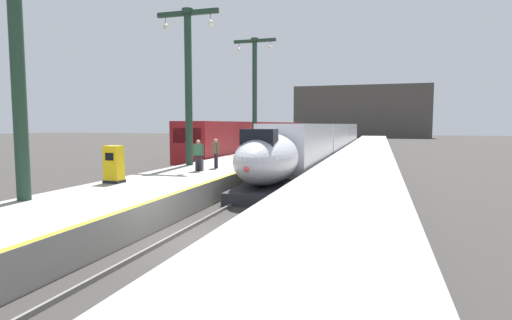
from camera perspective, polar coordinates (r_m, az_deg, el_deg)
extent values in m
plane|color=#33302D|center=(13.10, -8.21, -10.84)|extent=(260.00, 260.00, 0.00)
cube|color=gray|center=(37.47, 2.34, 0.37)|extent=(4.80, 110.00, 1.05)
cube|color=gray|center=(36.29, 14.81, 0.06)|extent=(4.80, 110.00, 1.05)
cube|color=yellow|center=(36.93, 5.77, 1.11)|extent=(0.20, 107.80, 0.01)
cube|color=slate|center=(39.52, 7.98, -0.10)|extent=(0.08, 110.00, 0.12)
cube|color=slate|center=(39.32, 10.14, -0.16)|extent=(0.08, 110.00, 0.12)
cube|color=slate|center=(41.56, -3.11, 0.19)|extent=(0.08, 110.00, 0.12)
cube|color=slate|center=(41.07, -1.15, 0.14)|extent=(0.08, 110.00, 0.12)
ellipsoid|color=silver|center=(20.58, 1.73, 0.18)|extent=(2.78, 7.13, 2.56)
cube|color=#28282D|center=(20.43, 1.45, -4.25)|extent=(2.46, 6.06, 0.55)
cube|color=black|center=(18.98, 0.46, 3.01)|extent=(1.59, 1.00, 0.90)
sphere|color=#F24C4C|center=(17.27, -1.32, -1.25)|extent=(0.28, 0.28, 0.28)
cube|color=silver|center=(29.46, 6.42, 2.10)|extent=(2.90, 14.00, 3.05)
cube|color=black|center=(29.73, 3.74, 3.21)|extent=(0.04, 11.90, 0.80)
cube|color=black|center=(29.21, 9.18, 3.12)|extent=(0.04, 11.90, 0.80)
cube|color=silver|center=(29.56, 6.40, -0.37)|extent=(2.92, 13.30, 0.24)
cube|color=black|center=(25.25, 4.51, -2.47)|extent=(2.03, 2.20, 0.56)
cube|color=black|center=(34.00, 7.78, -0.56)|extent=(2.03, 2.20, 0.56)
cube|color=silver|center=(45.87, 10.25, 3.09)|extent=(2.90, 18.00, 3.05)
cube|color=black|center=(46.04, 8.50, 3.81)|extent=(0.04, 15.84, 0.80)
cube|color=black|center=(45.71, 12.03, 3.75)|extent=(0.04, 15.84, 0.80)
cube|color=black|center=(39.91, 9.17, 0.25)|extent=(2.03, 2.20, 0.56)
cube|color=black|center=(52.03, 11.02, 1.32)|extent=(2.03, 2.20, 0.56)
cube|color=silver|center=(64.37, 12.21, 3.60)|extent=(2.90, 18.00, 3.05)
cube|color=black|center=(64.49, 10.96, 4.11)|extent=(0.04, 15.84, 0.80)
cube|color=black|center=(64.26, 13.49, 4.06)|extent=(0.04, 15.84, 0.80)
cube|color=black|center=(58.35, 11.67, 1.71)|extent=(2.03, 2.20, 0.56)
cube|color=black|center=(70.53, 12.60, 2.25)|extent=(2.03, 2.20, 0.56)
cube|color=maroon|center=(38.41, -3.59, 2.91)|extent=(2.85, 18.00, 3.30)
cube|color=black|center=(30.17, -9.60, 3.41)|extent=(2.28, 0.08, 1.10)
cube|color=black|center=(38.91, -5.52, 3.66)|extent=(0.04, 15.30, 0.90)
cube|color=black|center=(37.93, -1.62, 3.65)|extent=(0.04, 15.30, 0.90)
cube|color=black|center=(33.22, -7.07, -0.72)|extent=(2.00, 2.00, 0.52)
cube|color=black|center=(43.95, -0.94, 0.72)|extent=(2.00, 2.00, 0.52)
cube|color=maroon|center=(56.19, 3.10, 3.59)|extent=(2.85, 18.00, 3.30)
cylinder|color=#1E3828|center=(15.67, -30.50, 13.76)|extent=(0.44, 0.44, 10.17)
cylinder|color=#1E3828|center=(25.58, -9.42, 9.89)|extent=(0.44, 0.44, 9.43)
cylinder|color=#1E3828|center=(26.37, -9.58, 19.83)|extent=(0.68, 0.68, 0.30)
cube|color=#1E3828|center=(26.34, -9.57, 19.62)|extent=(4.00, 0.24, 0.28)
cylinder|color=#1E3828|center=(26.94, -12.57, 18.47)|extent=(0.03, 0.03, 0.60)
sphere|color=#EFEACC|center=(26.86, -12.56, 17.75)|extent=(0.36, 0.36, 0.36)
cylinder|color=#1E3828|center=(25.65, -6.38, 19.25)|extent=(0.03, 0.03, 0.60)
sphere|color=#EFEACC|center=(25.56, -6.37, 18.49)|extent=(0.36, 0.36, 0.36)
cylinder|color=#1E3828|center=(38.33, -0.19, 9.05)|extent=(0.44, 0.44, 10.41)
cylinder|color=#1E3828|center=(39.01, -0.19, 16.48)|extent=(0.68, 0.68, 0.30)
cube|color=#1E3828|center=(38.99, -0.19, 16.33)|extent=(4.00, 0.24, 0.28)
cylinder|color=#1E3828|center=(39.38, -2.36, 15.70)|extent=(0.03, 0.03, 0.60)
sphere|color=#EFEACC|center=(39.32, -2.35, 15.20)|extent=(0.36, 0.36, 0.36)
cylinder|color=#1E3828|center=(38.51, 2.03, 15.94)|extent=(0.03, 0.03, 0.60)
sphere|color=#EFEACC|center=(38.45, 2.03, 15.43)|extent=(0.36, 0.36, 0.36)
cylinder|color=#23232D|center=(22.13, -7.83, -0.44)|extent=(0.13, 0.13, 0.85)
cylinder|color=#23232D|center=(22.16, -8.26, -0.44)|extent=(0.13, 0.13, 0.85)
cube|color=#336647|center=(22.09, -8.07, 1.45)|extent=(0.42, 0.31, 0.62)
cylinder|color=#336647|center=(22.05, -7.46, 1.33)|extent=(0.09, 0.09, 0.58)
cylinder|color=#336647|center=(22.14, -8.68, 1.33)|extent=(0.09, 0.09, 0.58)
sphere|color=tan|center=(22.07, -8.09, 2.54)|extent=(0.22, 0.22, 0.22)
cylinder|color=#23232D|center=(23.41, -5.50, -0.12)|extent=(0.13, 0.13, 0.85)
cylinder|color=#23232D|center=(23.56, -5.71, -0.09)|extent=(0.13, 0.13, 0.85)
cube|color=brown|center=(23.43, -5.62, 1.68)|extent=(0.44, 0.41, 0.62)
cylinder|color=brown|center=(23.23, -5.33, 1.53)|extent=(0.09, 0.09, 0.58)
cylinder|color=brown|center=(23.64, -5.91, 1.59)|extent=(0.09, 0.09, 0.58)
sphere|color=tan|center=(23.41, -5.63, 2.71)|extent=(0.22, 0.22, 0.22)
cylinder|color=#23232D|center=(33.39, 1.61, 1.44)|extent=(0.13, 0.13, 0.85)
cylinder|color=#23232D|center=(33.46, 1.87, 1.45)|extent=(0.13, 0.13, 0.85)
cube|color=#1E478C|center=(33.39, 1.74, 2.70)|extent=(0.43, 0.41, 0.62)
cylinder|color=#1E478C|center=(33.30, 1.36, 2.61)|extent=(0.09, 0.09, 0.58)
cylinder|color=#1E478C|center=(33.48, 2.12, 2.62)|extent=(0.09, 0.09, 0.58)
sphere|color=tan|center=(33.37, 1.75, 3.42)|extent=(0.22, 0.22, 0.22)
cube|color=#4C4C51|center=(22.29, -7.92, -0.73)|extent=(0.40, 0.22, 0.60)
cylinder|color=#262628|center=(22.29, -8.17, 0.51)|extent=(0.02, 0.02, 0.36)
cylinder|color=#262628|center=(22.21, -7.70, 0.50)|extent=(0.02, 0.02, 0.36)
cube|color=#262628|center=(22.24, -7.94, 0.99)|extent=(0.22, 0.03, 0.02)
cube|color=yellow|center=(18.55, -19.27, -0.57)|extent=(0.70, 0.56, 1.60)
cube|color=black|center=(18.29, -19.83, 0.44)|extent=(0.40, 0.02, 0.32)
cube|color=black|center=(18.63, -19.21, -2.84)|extent=(0.76, 0.62, 0.12)
cube|color=#4C4742|center=(113.56, 14.37, 6.62)|extent=(36.00, 2.00, 14.00)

